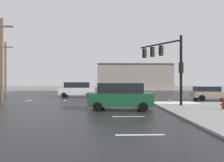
{
  "coord_description": "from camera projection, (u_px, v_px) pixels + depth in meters",
  "views": [
    {
      "loc": [
        -1.36,
        -21.69,
        2.19
      ],
      "look_at": [
        -0.5,
        7.7,
        2.22
      ],
      "focal_mm": 30.74,
      "sensor_mm": 36.0,
      "label": 1
    }
  ],
  "objects": [
    {
      "name": "suv_white",
      "position": [
        77.0,
        89.0,
        26.42
      ],
      "size": [
        4.9,
        2.32,
        2.03
      ],
      "rotation": [
        0.0,
        0.0,
        3.18
      ],
      "color": "white",
      "rests_on": "road_asphalt"
    },
    {
      "name": "snow_strip_curbside",
      "position": [
        175.0,
        103.0,
        17.87
      ],
      "size": [
        4.0,
        1.6,
        0.06
      ],
      "primitive_type": "cube",
      "color": "white",
      "rests_on": "sidewalk_corner"
    },
    {
      "name": "ground_plane",
      "position": [
        118.0,
        100.0,
        21.72
      ],
      "size": [
        120.0,
        120.0,
        0.0
      ],
      "primitive_type": "plane",
      "color": "slate"
    },
    {
      "name": "utility_pole_mid",
      "position": [
        2.0,
        59.0,
        19.07
      ],
      "size": [
        2.2,
        0.28,
        8.45
      ],
      "color": "brown",
      "rests_on": "ground_plane"
    },
    {
      "name": "strip_building_background",
      "position": [
        134.0,
        77.0,
        50.17
      ],
      "size": [
        18.67,
        8.0,
        6.55
      ],
      "color": "gray",
      "rests_on": "ground_plane"
    },
    {
      "name": "suv_green",
      "position": [
        121.0,
        96.0,
        14.65
      ],
      "size": [
        4.98,
        2.55,
        2.03
      ],
      "rotation": [
        0.0,
        0.0,
        -0.1
      ],
      "color": "#195933",
      "rests_on": "road_asphalt"
    },
    {
      "name": "fire_hydrant",
      "position": [
        224.0,
        104.0,
        14.03
      ],
      "size": [
        0.48,
        0.26,
        0.79
      ],
      "color": "red",
      "rests_on": "sidewalk_corner"
    },
    {
      "name": "utility_pole_far",
      "position": [
        5.0,
        67.0,
        28.98
      ],
      "size": [
        2.2,
        0.28,
        8.14
      ],
      "color": "brown",
      "rests_on": "ground_plane"
    },
    {
      "name": "sedan_tan",
      "position": [
        211.0,
        93.0,
        21.63
      ],
      "size": [
        4.66,
        2.36,
        1.58
      ],
      "rotation": [
        0.0,
        0.0,
        -0.09
      ],
      "color": "tan",
      "rests_on": "road_asphalt"
    },
    {
      "name": "road_asphalt",
      "position": [
        118.0,
        100.0,
        21.72
      ],
      "size": [
        44.0,
        44.0,
        0.02
      ],
      "primitive_type": "cube",
      "color": "#232326",
      "rests_on": "ground_plane"
    },
    {
      "name": "traffic_signal_mast",
      "position": [
        166.0,
        59.0,
        17.5
      ],
      "size": [
        2.9,
        4.04,
        5.95
      ],
      "rotation": [
        0.0,
        0.0,
        2.19
      ],
      "color": "black",
      "rests_on": "sidewalk_corner"
    },
    {
      "name": "lane_markings",
      "position": [
        131.0,
        102.0,
        20.38
      ],
      "size": [
        36.15,
        36.15,
        0.01
      ],
      "color": "silver",
      "rests_on": "road_asphalt"
    },
    {
      "name": "sedan_grey",
      "position": [
        113.0,
        89.0,
        31.37
      ],
      "size": [
        4.65,
        2.33,
        1.58
      ],
      "rotation": [
        0.0,
        0.0,
        0.09
      ],
      "color": "slate",
      "rests_on": "road_asphalt"
    }
  ]
}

